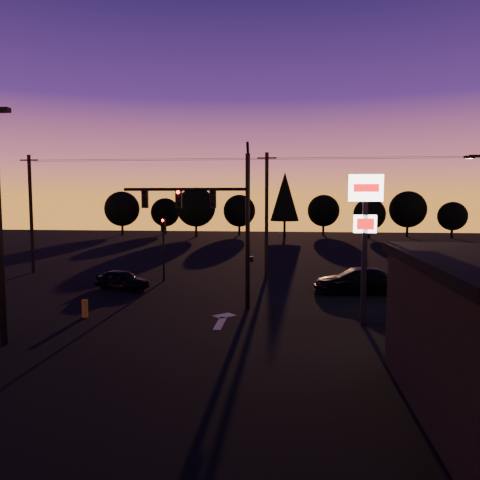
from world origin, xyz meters
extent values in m
plane|color=black|center=(0.00, 0.00, 0.00)|extent=(120.00, 120.00, 0.00)
cube|color=beige|center=(0.50, 1.00, 0.01)|extent=(0.35, 2.20, 0.01)
cube|color=beige|center=(0.50, 2.40, 0.01)|extent=(1.20, 1.20, 0.01)
cylinder|color=black|center=(1.50, 4.00, 4.00)|extent=(0.24, 0.24, 8.00)
cylinder|color=black|center=(1.50, 4.00, 8.20)|extent=(0.14, 0.52, 0.76)
cylinder|color=black|center=(-1.75, 4.00, 6.20)|extent=(6.50, 0.16, 0.16)
cube|color=black|center=(-0.30, 4.00, 5.70)|extent=(0.32, 0.22, 0.95)
sphere|color=black|center=(-0.30, 3.87, 6.05)|extent=(0.18, 0.18, 0.18)
sphere|color=black|center=(-0.30, 3.87, 5.75)|extent=(0.18, 0.18, 0.18)
sphere|color=black|center=(-0.30, 3.87, 5.45)|extent=(0.18, 0.18, 0.18)
cube|color=black|center=(-2.10, 4.00, 5.70)|extent=(0.32, 0.22, 0.95)
sphere|color=#FF0705|center=(-2.10, 3.87, 6.05)|extent=(0.18, 0.18, 0.18)
sphere|color=black|center=(-2.10, 3.87, 5.75)|extent=(0.18, 0.18, 0.18)
sphere|color=black|center=(-2.10, 3.87, 5.45)|extent=(0.18, 0.18, 0.18)
cube|color=black|center=(-3.90, 4.00, 5.70)|extent=(0.32, 0.22, 0.95)
sphere|color=black|center=(-3.90, 3.87, 6.05)|extent=(0.18, 0.18, 0.18)
sphere|color=black|center=(-3.90, 3.87, 5.75)|extent=(0.18, 0.18, 0.18)
sphere|color=black|center=(-3.90, 3.87, 5.45)|extent=(0.18, 0.18, 0.18)
cube|color=black|center=(1.68, 4.00, 2.60)|extent=(0.22, 0.18, 0.28)
cylinder|color=black|center=(-5.00, 11.50, 1.80)|extent=(0.14, 0.14, 3.60)
cube|color=black|center=(-5.00, 11.50, 3.90)|extent=(0.30, 0.20, 0.90)
sphere|color=#FF0705|center=(-5.00, 11.38, 4.22)|extent=(0.18, 0.18, 0.18)
sphere|color=black|center=(-5.00, 11.38, 3.94)|extent=(0.18, 0.18, 0.18)
sphere|color=black|center=(-5.00, 11.38, 3.66)|extent=(0.18, 0.18, 0.18)
cube|color=black|center=(-7.15, -3.00, 9.05)|extent=(0.55, 0.30, 0.18)
cube|color=black|center=(7.00, 1.50, 3.20)|extent=(0.22, 0.22, 6.40)
cube|color=white|center=(7.00, 1.50, 6.20)|extent=(1.50, 0.25, 1.20)
cube|color=red|center=(7.00, 1.36, 6.20)|extent=(1.10, 0.02, 0.35)
cube|color=white|center=(7.00, 1.50, 4.60)|extent=(1.00, 0.22, 0.80)
cube|color=red|center=(7.00, 1.37, 4.60)|extent=(0.75, 0.02, 0.50)
cube|color=black|center=(12.80, 5.50, 7.85)|extent=(0.50, 0.22, 0.14)
plane|color=#FFB759|center=(12.80, 5.50, 7.77)|extent=(0.35, 0.35, 0.00)
cylinder|color=black|center=(-16.00, 14.00, 4.50)|extent=(0.26, 0.26, 9.00)
cube|color=black|center=(-16.00, 14.00, 8.60)|extent=(1.40, 0.10, 0.10)
cylinder|color=black|center=(2.00, 14.00, 4.50)|extent=(0.26, 0.26, 9.00)
cube|color=black|center=(2.00, 14.00, 8.60)|extent=(1.40, 0.10, 0.10)
cylinder|color=black|center=(-7.00, 13.40, 8.55)|extent=(18.00, 0.02, 0.02)
cylinder|color=black|center=(-7.00, 14.00, 8.60)|extent=(18.00, 0.02, 0.02)
cylinder|color=black|center=(-7.00, 14.60, 8.55)|extent=(18.00, 0.02, 0.02)
cylinder|color=black|center=(11.00, 13.40, 8.55)|extent=(18.00, 0.02, 0.02)
cylinder|color=black|center=(11.00, 14.00, 8.60)|extent=(18.00, 0.02, 0.02)
cylinder|color=black|center=(11.00, 14.60, 8.55)|extent=(18.00, 0.02, 0.02)
cube|color=black|center=(9.00, -3.48, 1.40)|extent=(2.20, 0.05, 1.60)
cylinder|color=#C48F1C|center=(-6.18, 1.44, 0.43)|extent=(0.28, 0.28, 0.85)
cylinder|color=black|center=(-22.00, 50.00, 0.81)|extent=(0.36, 0.36, 1.62)
sphere|color=black|center=(-22.00, 50.00, 4.06)|extent=(5.36, 5.36, 5.36)
cylinder|color=black|center=(-16.00, 53.00, 0.69)|extent=(0.36, 0.36, 1.38)
sphere|color=black|center=(-16.00, 53.00, 3.44)|extent=(4.54, 4.54, 4.54)
cylinder|color=black|center=(-10.00, 48.00, 0.88)|extent=(0.36, 0.36, 1.75)
sphere|color=black|center=(-10.00, 48.00, 4.38)|extent=(5.77, 5.78, 5.78)
cylinder|color=black|center=(-4.00, 52.00, 0.75)|extent=(0.36, 0.36, 1.50)
sphere|color=black|center=(-4.00, 52.00, 3.75)|extent=(4.95, 4.95, 4.95)
cylinder|color=black|center=(3.00, 49.00, 1.19)|extent=(0.36, 0.36, 2.38)
cone|color=black|center=(3.00, 49.00, 5.94)|extent=(4.18, 4.18, 7.12)
cylinder|color=black|center=(9.00, 54.00, 0.75)|extent=(0.36, 0.36, 1.50)
sphere|color=black|center=(9.00, 54.00, 3.75)|extent=(4.95, 4.95, 4.95)
cylinder|color=black|center=(15.00, 48.00, 0.69)|extent=(0.36, 0.36, 1.38)
sphere|color=black|center=(15.00, 48.00, 3.44)|extent=(4.54, 4.54, 4.54)
cylinder|color=black|center=(21.00, 51.00, 0.81)|extent=(0.36, 0.36, 1.62)
sphere|color=black|center=(21.00, 51.00, 4.06)|extent=(5.36, 5.36, 5.36)
cylinder|color=black|center=(27.00, 50.00, 0.62)|extent=(0.36, 0.36, 1.25)
sphere|color=black|center=(27.00, 50.00, 3.12)|extent=(4.12, 4.12, 4.12)
imported|color=black|center=(-6.85, 8.35, 0.61)|extent=(3.89, 2.62, 1.23)
imported|color=black|center=(7.76, 8.64, 0.77)|extent=(5.46, 2.63, 1.53)
camera|label=1|loc=(3.59, -19.88, 5.77)|focal=35.00mm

